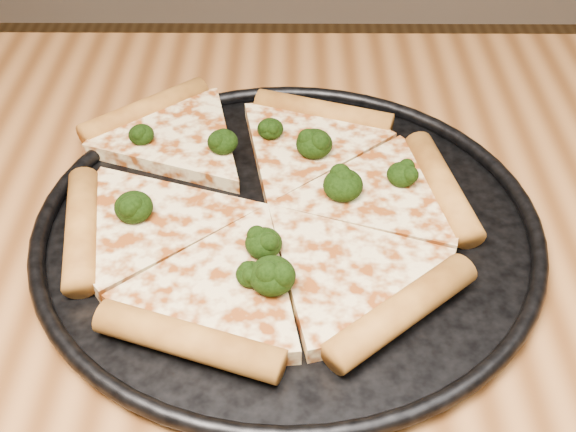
{
  "coord_description": "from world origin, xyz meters",
  "views": [
    {
      "loc": [
        0.08,
        -0.32,
        1.14
      ],
      "look_at": [
        0.07,
        0.11,
        0.77
      ],
      "focal_mm": 46.24,
      "sensor_mm": 36.0,
      "label": 1
    }
  ],
  "objects": [
    {
      "name": "broccoli_florets",
      "position": [
        0.06,
        0.13,
        0.78
      ],
      "size": [
        0.24,
        0.21,
        0.02
      ],
      "color": "black",
      "rests_on": "pizza"
    },
    {
      "name": "dining_table",
      "position": [
        0.0,
        0.0,
        0.66
      ],
      "size": [
        1.2,
        0.9,
        0.75
      ],
      "color": "#9A602F",
      "rests_on": "ground"
    },
    {
      "name": "pizza",
      "position": [
        0.05,
        0.13,
        0.77
      ],
      "size": [
        0.34,
        0.36,
        0.02
      ],
      "rotation": [
        0.0,
        0.0,
        -0.34
      ],
      "color": "#FFE19C",
      "rests_on": "pizza_pan"
    },
    {
      "name": "pizza_pan",
      "position": [
        0.07,
        0.11,
        0.76
      ],
      "size": [
        0.39,
        0.39,
        0.02
      ],
      "color": "black",
      "rests_on": "dining_table"
    }
  ]
}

